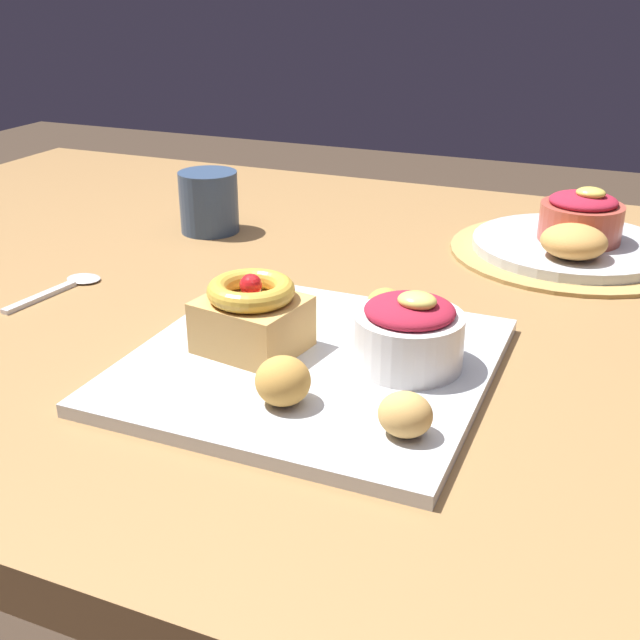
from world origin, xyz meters
TOP-DOWN VIEW (x-y plane):
  - dining_table at (0.00, 0.00)m, footprint 1.58×0.97m
  - woven_placemat at (0.22, 0.22)m, footprint 0.30×0.30m
  - front_plate at (0.05, -0.19)m, footprint 0.30×0.30m
  - cake_slice at (-0.01, -0.19)m, footprint 0.10×0.09m
  - berry_ramekin at (0.13, -0.17)m, footprint 0.09×0.09m
  - fritter_front at (0.16, -0.27)m, footprint 0.04×0.04m
  - fritter_middle at (0.08, -0.08)m, footprint 0.04×0.04m
  - fritter_back at (0.06, -0.27)m, footprint 0.04×0.04m
  - back_plate at (0.22, 0.22)m, footprint 0.24×0.24m
  - back_ramekin at (0.23, 0.23)m, footprint 0.10×0.10m
  - back_pastry at (0.23, 0.16)m, footprint 0.08×0.08m
  - spoon at (-0.28, -0.11)m, footprint 0.04×0.13m
  - coffee_mug at (-0.24, 0.13)m, footprint 0.08×0.08m

SIDE VIEW (x-z plane):
  - dining_table at x=0.00m, z-range 0.28..1.01m
  - woven_placemat at x=0.22m, z-range 0.73..0.73m
  - spoon at x=-0.28m, z-range 0.73..0.73m
  - front_plate at x=0.05m, z-range 0.73..0.74m
  - back_plate at x=0.22m, z-range 0.73..0.75m
  - fritter_middle at x=0.08m, z-range 0.74..0.77m
  - fritter_front at x=0.16m, z-range 0.74..0.78m
  - fritter_back at x=0.06m, z-range 0.74..0.78m
  - back_pastry at x=0.23m, z-range 0.75..0.79m
  - coffee_mug at x=-0.24m, z-range 0.73..0.81m
  - berry_ramekin at x=0.13m, z-range 0.74..0.81m
  - cake_slice at x=-0.01m, z-range 0.74..0.81m
  - back_ramekin at x=0.23m, z-range 0.74..0.81m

